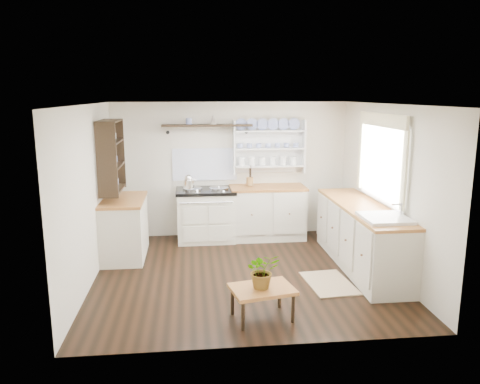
% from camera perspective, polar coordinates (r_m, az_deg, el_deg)
% --- Properties ---
extents(floor, '(4.00, 3.80, 0.01)m').
position_cam_1_polar(floor, '(6.55, 0.38, -9.91)').
color(floor, black).
rests_on(floor, ground).
extents(wall_back, '(4.00, 0.02, 2.30)m').
position_cam_1_polar(wall_back, '(8.07, -1.13, 2.75)').
color(wall_back, beige).
rests_on(wall_back, ground).
extents(wall_right, '(0.02, 3.80, 2.30)m').
position_cam_1_polar(wall_right, '(6.73, 17.56, 0.36)').
color(wall_right, beige).
rests_on(wall_right, ground).
extents(wall_left, '(0.02, 3.80, 2.30)m').
position_cam_1_polar(wall_left, '(6.31, -17.96, -0.42)').
color(wall_left, beige).
rests_on(wall_left, ground).
extents(ceiling, '(4.00, 3.80, 0.01)m').
position_cam_1_polar(ceiling, '(6.08, 0.41, 10.65)').
color(ceiling, white).
rests_on(ceiling, wall_back).
extents(window, '(0.08, 1.55, 1.22)m').
position_cam_1_polar(window, '(6.78, 16.88, 4.03)').
color(window, white).
rests_on(window, wall_right).
extents(aga_cooker, '(0.98, 0.68, 0.91)m').
position_cam_1_polar(aga_cooker, '(7.87, -4.15, -2.76)').
color(aga_cooker, silver).
rests_on(aga_cooker, floor).
extents(back_cabinets, '(1.27, 0.63, 0.90)m').
position_cam_1_polar(back_cabinets, '(7.99, 3.37, -2.41)').
color(back_cabinets, beige).
rests_on(back_cabinets, floor).
extents(right_cabinets, '(0.62, 2.43, 0.90)m').
position_cam_1_polar(right_cabinets, '(6.88, 14.57, -5.17)').
color(right_cabinets, beige).
rests_on(right_cabinets, floor).
extents(belfast_sink, '(0.55, 0.60, 0.45)m').
position_cam_1_polar(belfast_sink, '(6.12, 17.18, -4.12)').
color(belfast_sink, white).
rests_on(belfast_sink, right_cabinets).
extents(left_cabinets, '(0.62, 1.13, 0.90)m').
position_cam_1_polar(left_cabinets, '(7.28, -13.88, -4.17)').
color(left_cabinets, beige).
rests_on(left_cabinets, floor).
extents(plate_rack, '(1.20, 0.22, 0.90)m').
position_cam_1_polar(plate_rack, '(8.06, 3.50, 5.62)').
color(plate_rack, white).
rests_on(plate_rack, wall_back).
extents(high_shelf, '(1.50, 0.29, 0.16)m').
position_cam_1_polar(high_shelf, '(7.84, -4.02, 8.03)').
color(high_shelf, black).
rests_on(high_shelf, wall_back).
extents(left_shelving, '(0.28, 0.80, 1.05)m').
position_cam_1_polar(left_shelving, '(7.09, -15.44, 4.31)').
color(left_shelving, black).
rests_on(left_shelving, wall_left).
extents(kettle, '(0.18, 0.18, 0.21)m').
position_cam_1_polar(kettle, '(7.62, -6.29, 1.27)').
color(kettle, silver).
rests_on(kettle, aga_cooker).
extents(utensil_crock, '(0.12, 0.12, 0.14)m').
position_cam_1_polar(utensil_crock, '(7.92, 1.20, 1.31)').
color(utensil_crock, olive).
rests_on(utensil_crock, back_cabinets).
extents(center_table, '(0.75, 0.60, 0.36)m').
position_cam_1_polar(center_table, '(5.22, 2.74, -12.01)').
color(center_table, brown).
rests_on(center_table, floor).
extents(potted_plant, '(0.39, 0.35, 0.40)m').
position_cam_1_polar(potted_plant, '(5.13, 2.77, -9.51)').
color(potted_plant, '#3F7233').
rests_on(potted_plant, center_table).
extents(floor_rug, '(0.62, 0.89, 0.02)m').
position_cam_1_polar(floor_rug, '(6.33, 10.79, -10.86)').
color(floor_rug, '#8D6B52').
rests_on(floor_rug, floor).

